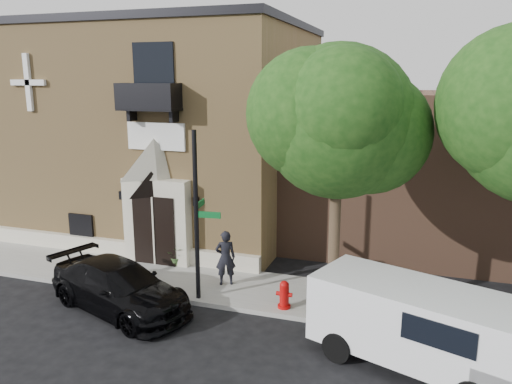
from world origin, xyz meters
TOP-DOWN VIEW (x-y plane):
  - ground at (0.00, 0.00)m, footprint 120.00×120.00m
  - sidewalk at (1.00, 1.50)m, footprint 42.00×3.00m
  - church at (-2.99, 7.95)m, footprint 12.20×11.01m
  - street_tree_left at (6.03, 0.35)m, footprint 4.97×4.38m
  - black_sedan at (-0.31, -0.94)m, footprint 5.50×3.67m
  - cargo_van at (8.56, -1.45)m, footprint 5.45×3.64m
  - street_sign at (1.79, 0.30)m, footprint 0.88×0.85m
  - fire_hydrant at (4.55, 0.46)m, footprint 0.49×0.39m
  - dumpster at (6.99, 0.52)m, footprint 2.07×1.20m
  - planter at (-0.18, 2.62)m, footprint 0.74×0.67m
  - pedestrian_near at (2.20, 1.56)m, footprint 0.81×0.71m

SIDE VIEW (x-z plane):
  - ground at x=0.00m, z-range 0.00..0.00m
  - sidewalk at x=1.00m, z-range 0.00..0.15m
  - planter at x=-0.18m, z-range 0.15..0.87m
  - fire_hydrant at x=4.55m, z-range 0.14..1.01m
  - black_sedan at x=-0.31m, z-range 0.00..1.48m
  - dumpster at x=6.99m, z-range 0.16..1.50m
  - pedestrian_near at x=2.20m, z-range 0.15..2.03m
  - cargo_van at x=8.56m, z-range 0.12..2.20m
  - street_sign at x=1.79m, z-range 0.17..5.50m
  - church at x=-2.99m, z-range -0.02..9.28m
  - street_tree_left at x=6.03m, z-range 1.98..9.75m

